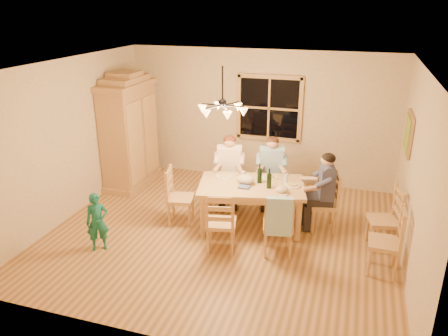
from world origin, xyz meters
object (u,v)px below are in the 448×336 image
(chair_spare_back, at_px, (382,230))
(chair_far_right, at_px, (270,191))
(chair_end_left, at_px, (181,207))
(wine_bottle_b, at_px, (269,178))
(dining_table, at_px, (251,190))
(adult_plaid_man, at_px, (272,163))
(adult_slate_man, at_px, (326,182))
(chandelier, at_px, (223,109))
(adult_woman, at_px, (229,162))
(chair_spare_front, at_px, (383,252))
(chair_near_right, at_px, (278,234))
(armoire, at_px, (130,134))
(child, at_px, (97,222))
(wine_bottle_a, at_px, (260,173))
(chair_far_left, at_px, (229,189))
(chair_near_left, at_px, (221,232))
(chair_end_right, at_px, (323,212))

(chair_spare_back, bearing_deg, chair_far_right, 52.08)
(chair_end_left, distance_m, wine_bottle_b, 1.60)
(dining_table, height_order, adult_plaid_man, adult_plaid_man)
(chair_far_right, distance_m, adult_slate_man, 1.29)
(chandelier, distance_m, adult_woman, 1.66)
(adult_plaid_man, distance_m, chair_spare_front, 2.57)
(chair_spare_back, bearing_deg, chair_near_right, 100.77)
(chair_end_left, bearing_deg, armoire, -141.18)
(child, bearing_deg, chandelier, -1.97)
(dining_table, relative_size, adult_slate_man, 2.16)
(chair_far_right, height_order, child, chair_far_right)
(chair_far_right, height_order, chair_spare_front, same)
(chair_spare_front, height_order, chair_spare_back, same)
(chair_near_right, xyz_separation_m, wine_bottle_a, (-0.48, 0.80, 0.62))
(adult_woman, bearing_deg, dining_table, 117.90)
(adult_slate_man, bearing_deg, adult_plaid_man, 46.64)
(chair_spare_front, bearing_deg, chair_far_right, 50.39)
(dining_table, distance_m, adult_slate_man, 1.20)
(chandelier, xyz_separation_m, chair_far_left, (-0.21, 1.08, -1.77))
(chair_far_right, distance_m, adult_plaid_man, 0.54)
(chandelier, relative_size, adult_slate_man, 0.88)
(dining_table, distance_m, adult_plaid_man, 0.89)
(adult_slate_man, height_order, chair_spare_back, adult_slate_man)
(chair_near_left, relative_size, adult_woman, 1.13)
(chair_far_right, xyz_separation_m, chair_end_right, (1.01, -0.61, 0.00))
(chair_far_left, xyz_separation_m, chair_spare_front, (2.66, -1.45, 0.00))
(chair_end_right, distance_m, child, 3.60)
(wine_bottle_b, xyz_separation_m, child, (-2.33, -1.34, -0.47))
(wine_bottle_b, xyz_separation_m, chair_spare_front, (1.77, -0.69, -0.62))
(chandelier, distance_m, dining_table, 1.52)
(wine_bottle_b, relative_size, chair_spare_back, 0.33)
(adult_woman, distance_m, child, 2.58)
(adult_slate_man, bearing_deg, chair_near_right, 136.74)
(chair_near_left, bearing_deg, adult_slate_man, 26.57)
(chair_near_left, bearing_deg, adult_plaid_man, 64.80)
(chair_far_left, xyz_separation_m, chair_end_left, (-0.57, -0.95, 0.00))
(chandelier, height_order, dining_table, chandelier)
(chair_near_left, relative_size, wine_bottle_a, 3.00)
(dining_table, distance_m, chair_end_right, 1.24)
(chair_far_right, distance_m, wine_bottle_a, 0.98)
(armoire, height_order, chair_end_left, armoire)
(chair_far_left, distance_m, adult_plaid_man, 0.93)
(dining_table, xyz_separation_m, adult_plaid_man, (0.15, 0.86, 0.18))
(armoire, bearing_deg, chandelier, -31.01)
(adult_slate_man, bearing_deg, chair_end_right, 104.35)
(chair_near_left, xyz_separation_m, chair_spare_front, (2.32, 0.12, 0.00))
(armoire, relative_size, chair_end_left, 2.32)
(chair_end_left, xyz_separation_m, wine_bottle_b, (1.46, 0.18, 0.62))
(chair_far_left, distance_m, adult_slate_man, 1.88)
(adult_plaid_man, relative_size, child, 0.95)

